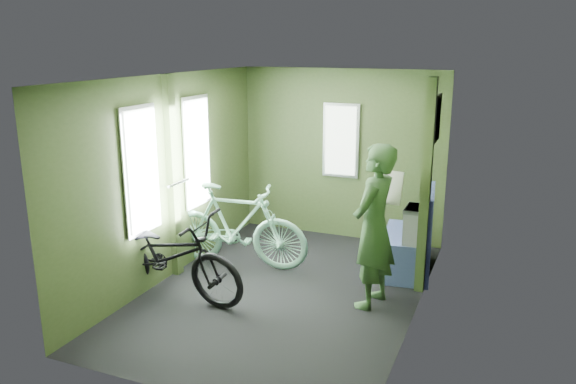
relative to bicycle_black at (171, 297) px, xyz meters
The scene contains 6 objects.
room 1.88m from the bicycle_black, 30.80° to the left, with size 4.00×4.02×2.31m.
bicycle_black is the anchor object (origin of this frame).
bicycle_mint 1.04m from the bicycle_black, 74.41° to the left, with size 0.50×1.76×1.06m, color #8BD4B3.
passenger 2.28m from the bicycle_black, 17.89° to the left, with size 0.51×0.71×1.69m.
waste_box 2.75m from the bicycle_black, 30.42° to the left, with size 0.26×0.36×0.88m, color gray.
bench_seat 2.79m from the bicycle_black, 36.59° to the left, with size 0.65×1.02×1.01m.
Camera 1 is at (2.17, -5.18, 2.63)m, focal length 35.00 mm.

